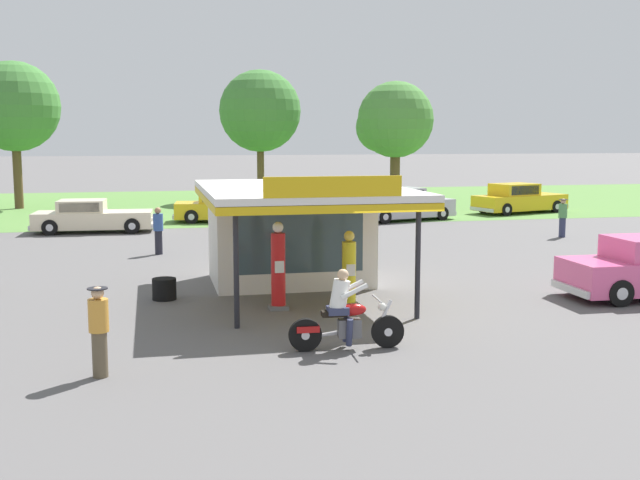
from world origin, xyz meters
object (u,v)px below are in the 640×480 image
object	(u,v)px
gas_pump_nearside	(278,269)
bystander_admiring_sedan	(158,230)
bystander_standing_back_lot	(99,329)
parked_car_back_row_far_right	(92,217)
parked_car_back_row_far_left	(403,206)
parked_car_second_row_spare	(519,199)
spare_tire_stack	(164,289)
motorcycle_with_rider	(345,316)
bystander_chatting_near_pumps	(327,226)
gas_pump_offside	(349,272)
parked_car_back_row_centre_left	(227,207)
bystander_strolling_foreground	(563,217)

from	to	relation	value
gas_pump_nearside	bystander_admiring_sedan	bearing A→B (deg)	105.89
bystander_standing_back_lot	parked_car_back_row_far_right	bearing A→B (deg)	94.26
bystander_standing_back_lot	parked_car_back_row_far_left	bearing A→B (deg)	59.93
gas_pump_nearside	parked_car_second_row_spare	size ratio (longest dim) A/B	0.37
bystander_admiring_sedan	spare_tire_stack	size ratio (longest dim) A/B	2.74
parked_car_back_row_far_left	bystander_standing_back_lot	distance (m)	25.87
parked_car_second_row_spare	spare_tire_stack	bearing A→B (deg)	-135.87
motorcycle_with_rider	bystander_chatting_near_pumps	xyz separation A→B (m)	(2.50, 12.41, 0.26)
gas_pump_offside	parked_car_back_row_centre_left	bearing A→B (deg)	93.08
parked_car_back_row_far_left	spare_tire_stack	distance (m)	20.04
parked_car_second_row_spare	parked_car_back_row_far_right	xyz separation A→B (m)	(-21.74, -3.71, -0.08)
parked_car_second_row_spare	bystander_strolling_foreground	distance (m)	10.04
parked_car_second_row_spare	parked_car_back_row_far_left	size ratio (longest dim) A/B	1.05
bystander_strolling_foreground	spare_tire_stack	xyz separation A→B (m)	(-16.06, -8.82, -0.57)
parked_car_second_row_spare	gas_pump_nearside	bearing A→B (deg)	-129.12
motorcycle_with_rider	parked_car_back_row_far_right	size ratio (longest dim) A/B	0.44
gas_pump_offside	parked_car_back_row_far_left	world-z (taller)	gas_pump_offside
gas_pump_nearside	bystander_standing_back_lot	xyz separation A→B (m)	(-3.82, -4.48, -0.13)
parked_car_back_row_far_right	parked_car_back_row_far_left	bearing A→B (deg)	5.88
bystander_standing_back_lot	bystander_chatting_near_pumps	xyz separation A→B (m)	(7.00, 13.15, 0.08)
gas_pump_nearside	parked_car_back_row_centre_left	bearing A→B (deg)	87.96
bystander_admiring_sedan	bystander_strolling_foreground	world-z (taller)	bystander_admiring_sedan
motorcycle_with_rider	parked_car_back_row_far_right	distance (m)	21.04
motorcycle_with_rider	parked_car_back_row_centre_left	bearing A→B (deg)	89.97
bystander_standing_back_lot	spare_tire_stack	bearing A→B (deg)	79.05
parked_car_second_row_spare	bystander_chatting_near_pumps	xyz separation A→B (m)	(-13.19, -11.45, 0.20)
bystander_admiring_sedan	gas_pump_offside	bearing A→B (deg)	-64.86
gas_pump_offside	bystander_chatting_near_pumps	distance (m)	8.79
parked_car_back_row_far_left	parked_car_back_row_far_right	world-z (taller)	parked_car_back_row_far_left
parked_car_back_row_far_right	bystander_admiring_sedan	xyz separation A→B (m)	(2.71, -7.05, 0.23)
motorcycle_with_rider	spare_tire_stack	distance (m)	6.37
gas_pump_offside	motorcycle_with_rider	bearing A→B (deg)	-105.76
gas_pump_offside	parked_car_back_row_centre_left	size ratio (longest dim) A/B	0.34
bystander_standing_back_lot	spare_tire_stack	xyz separation A→B (m)	(1.20, 6.18, -0.57)
parked_car_back_row_centre_left	bystander_standing_back_lot	bearing A→B (deg)	-100.72
parked_car_back_row_far_right	spare_tire_stack	xyz separation A→B (m)	(2.75, -14.71, -0.36)
bystander_chatting_near_pumps	spare_tire_stack	bearing A→B (deg)	-129.75
motorcycle_with_rider	parked_car_second_row_spare	world-z (taller)	parked_car_second_row_spare
bystander_chatting_near_pumps	bystander_strolling_foreground	distance (m)	10.43
bystander_strolling_foreground	gas_pump_nearside	bearing A→B (deg)	-141.96
bystander_strolling_foreground	bystander_chatting_near_pumps	bearing A→B (deg)	-169.82
motorcycle_with_rider	bystander_strolling_foreground	xyz separation A→B (m)	(12.76, 14.25, 0.18)
bystander_chatting_near_pumps	bystander_strolling_foreground	size ratio (longest dim) A/B	1.10
bystander_chatting_near_pumps	parked_car_back_row_far_left	bearing A→B (deg)	57.14
bystander_strolling_foreground	motorcycle_with_rider	bearing A→B (deg)	-131.85
gas_pump_offside	bystander_strolling_foreground	size ratio (longest dim) A/B	1.17
parked_car_back_row_centre_left	bystander_chatting_near_pumps	world-z (taller)	bystander_chatting_near_pumps
parked_car_second_row_spare	bystander_strolling_foreground	world-z (taller)	parked_car_second_row_spare
parked_car_back_row_far_right	spare_tire_stack	bearing A→B (deg)	-79.41
gas_pump_offside	bystander_admiring_sedan	distance (m)	10.35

